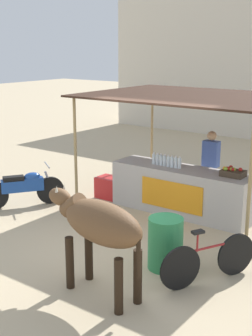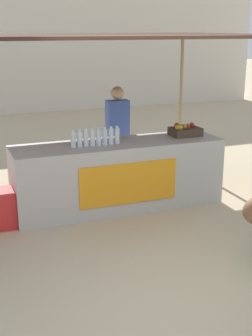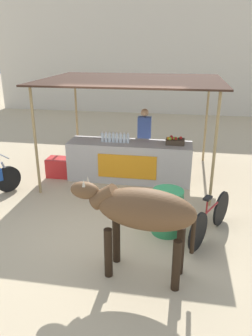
% 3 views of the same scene
% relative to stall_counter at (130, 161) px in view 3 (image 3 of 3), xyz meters
% --- Properties ---
extents(ground_plane, '(60.00, 60.00, 0.00)m').
position_rel_stall_counter_xyz_m(ground_plane, '(0.00, -2.20, -0.48)').
color(ground_plane, tan).
extents(building_wall_far, '(16.00, 0.50, 5.20)m').
position_rel_stall_counter_xyz_m(building_wall_far, '(0.00, 8.61, 2.12)').
color(building_wall_far, beige).
rests_on(building_wall_far, ground).
extents(stall_counter, '(3.00, 0.82, 0.96)m').
position_rel_stall_counter_xyz_m(stall_counter, '(0.00, 0.00, 0.00)').
color(stall_counter, '#B2ADA8').
rests_on(stall_counter, ground).
extents(stall_awning, '(4.20, 3.20, 2.43)m').
position_rel_stall_counter_xyz_m(stall_awning, '(0.00, 0.30, 1.85)').
color(stall_awning, '#382319').
rests_on(stall_awning, ground).
extents(water_bottle_row, '(0.70, 0.07, 0.25)m').
position_rel_stall_counter_xyz_m(water_bottle_row, '(-0.35, -0.05, 0.59)').
color(water_bottle_row, silver).
rests_on(water_bottle_row, stall_counter).
extents(fruit_crate, '(0.44, 0.32, 0.18)m').
position_rel_stall_counter_xyz_m(fruit_crate, '(1.08, 0.05, 0.56)').
color(fruit_crate, '#3F3326').
rests_on(fruit_crate, stall_counter).
extents(vendor_behind_counter, '(0.34, 0.22, 1.65)m').
position_rel_stall_counter_xyz_m(vendor_behind_counter, '(0.27, 0.75, 0.37)').
color(vendor_behind_counter, '#383842').
rests_on(vendor_behind_counter, ground).
extents(cooler_box, '(0.60, 0.44, 0.48)m').
position_rel_stall_counter_xyz_m(cooler_box, '(-1.80, -0.10, -0.24)').
color(cooler_box, red).
rests_on(cooler_box, ground).
extents(water_barrel, '(0.55, 0.55, 0.83)m').
position_rel_stall_counter_xyz_m(water_barrel, '(1.05, -2.33, -0.07)').
color(water_barrel, '#2D8C51').
rests_on(water_barrel, ground).
extents(cow, '(1.85, 0.69, 1.44)m').
position_rel_stall_counter_xyz_m(cow, '(0.73, -3.54, 0.55)').
color(cow, brown).
rests_on(cow, ground).
extents(bicycle_leaning, '(0.78, 1.50, 0.85)m').
position_rel_stall_counter_xyz_m(bicycle_leaning, '(1.80, -2.34, -0.13)').
color(bicycle_leaning, black).
rests_on(bicycle_leaning, ground).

